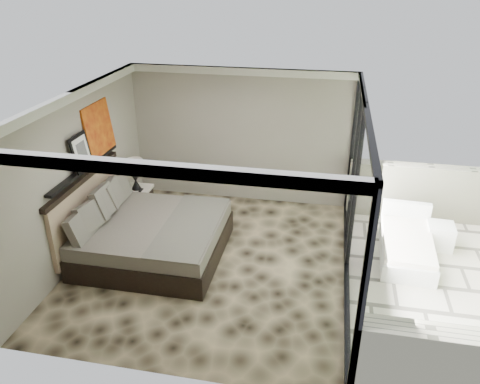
% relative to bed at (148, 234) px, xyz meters
% --- Properties ---
extents(floor, '(5.00, 5.00, 0.00)m').
position_rel_bed_xyz_m(floor, '(1.14, -0.03, -0.38)').
color(floor, black).
rests_on(floor, ground).
extents(ceiling, '(4.50, 5.00, 0.02)m').
position_rel_bed_xyz_m(ceiling, '(1.14, -0.03, 2.41)').
color(ceiling, silver).
rests_on(ceiling, back_wall).
extents(back_wall, '(4.50, 0.02, 2.80)m').
position_rel_bed_xyz_m(back_wall, '(1.14, 2.46, 1.02)').
color(back_wall, gray).
rests_on(back_wall, floor).
extents(left_wall, '(0.02, 5.00, 2.80)m').
position_rel_bed_xyz_m(left_wall, '(-1.10, -0.03, 1.02)').
color(left_wall, gray).
rests_on(left_wall, floor).
extents(glass_wall, '(0.08, 5.00, 2.80)m').
position_rel_bed_xyz_m(glass_wall, '(3.39, -0.03, 1.02)').
color(glass_wall, white).
rests_on(glass_wall, floor).
extents(terrace_slab, '(3.00, 5.00, 0.12)m').
position_rel_bed_xyz_m(terrace_slab, '(4.89, -0.03, -0.44)').
color(terrace_slab, '#BDB2A1').
rests_on(terrace_slab, ground).
extents(picture_ledge, '(0.12, 2.20, 0.05)m').
position_rel_bed_xyz_m(picture_ledge, '(-1.04, 0.07, 1.12)').
color(picture_ledge, black).
rests_on(picture_ledge, left_wall).
extents(bed, '(2.37, 2.29, 1.31)m').
position_rel_bed_xyz_m(bed, '(0.00, 0.00, 0.00)').
color(bed, black).
rests_on(bed, floor).
extents(nightstand, '(0.53, 0.53, 0.52)m').
position_rel_bed_xyz_m(nightstand, '(-0.78, 1.45, -0.12)').
color(nightstand, black).
rests_on(nightstand, floor).
extents(table_lamp, '(0.35, 0.35, 0.63)m').
position_rel_bed_xyz_m(table_lamp, '(-0.78, 1.41, 0.54)').
color(table_lamp, black).
rests_on(table_lamp, nightstand).
extents(abstract_canvas, '(0.13, 0.90, 0.90)m').
position_rel_bed_xyz_m(abstract_canvas, '(-1.06, 0.74, 1.59)').
color(abstract_canvas, '#B44D0F').
rests_on(abstract_canvas, picture_ledge).
extents(framed_print, '(0.11, 0.50, 0.60)m').
position_rel_bed_xyz_m(framed_print, '(-1.00, -0.03, 1.44)').
color(framed_print, black).
rests_on(framed_print, picture_ledge).
extents(ottoman, '(0.47, 0.47, 0.45)m').
position_rel_bed_xyz_m(ottoman, '(4.99, 1.21, -0.16)').
color(ottoman, silver).
rests_on(ottoman, terrace_slab).
extents(lounger, '(0.94, 1.75, 0.67)m').
position_rel_bed_xyz_m(lounger, '(4.39, 0.82, -0.17)').
color(lounger, silver).
rests_on(lounger, terrace_slab).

